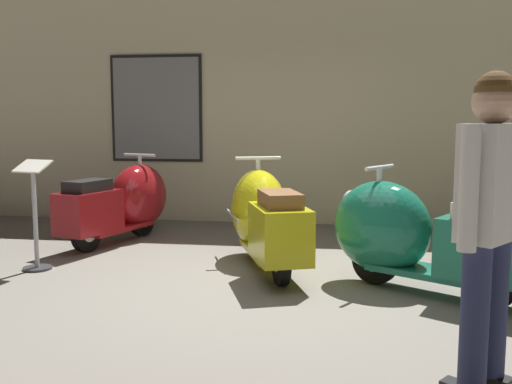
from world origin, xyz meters
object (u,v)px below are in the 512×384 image
scooter_0 (125,202)px  scooter_1 (264,217)px  info_stanchion (35,224)px  scooter_2 (411,235)px  visitor_0 (489,213)px

scooter_0 → scooter_1: scooter_1 is taller
scooter_1 → info_stanchion: scooter_1 is taller
scooter_1 → scooter_2: 1.53m
scooter_0 → scooter_2: scooter_2 is taller
scooter_2 → visitor_0: size_ratio=1.02×
scooter_0 → visitor_0: (3.35, -3.57, 0.52)m
scooter_0 → info_stanchion: bearing=-176.4°
scooter_0 → visitor_0: 4.92m
visitor_0 → info_stanchion: size_ratio=1.59×
scooter_0 → info_stanchion: size_ratio=1.65×
scooter_1 → visitor_0: visitor_0 is taller
scooter_0 → scooter_2: bearing=-99.4°
visitor_0 → info_stanchion: (-3.72, 2.13, -0.55)m
info_stanchion → scooter_1: bearing=12.2°
visitor_0 → info_stanchion: bearing=7.6°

